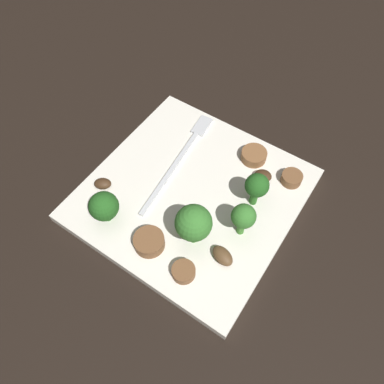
{
  "coord_description": "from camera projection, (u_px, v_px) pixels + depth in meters",
  "views": [
    {
      "loc": [
        -0.21,
        -0.14,
        0.4
      ],
      "look_at": [
        0.0,
        0.0,
        0.01
      ],
      "focal_mm": 34.46,
      "sensor_mm": 36.0,
      "label": 1
    }
  ],
  "objects": [
    {
      "name": "mushroom_1",
      "position": [
        103.0,
        184.0,
        0.46
      ],
      "size": [
        0.02,
        0.03,
        0.01
      ],
      "primitive_type": "ellipsoid",
      "rotation": [
        0.0,
        0.0,
        2.08
      ],
      "color": "#422B19",
      "rests_on": "plate"
    },
    {
      "name": "broccoli_floret_1",
      "position": [
        257.0,
        186.0,
        0.42
      ],
      "size": [
        0.03,
        0.03,
        0.05
      ],
      "color": "#296420",
      "rests_on": "plate"
    },
    {
      "name": "sausage_slice_2",
      "position": [
        148.0,
        241.0,
        0.42
      ],
      "size": [
        0.04,
        0.04,
        0.02
      ],
      "primitive_type": "cylinder",
      "rotation": [
        0.0,
        0.0,
        0.19
      ],
      "color": "brown",
      "rests_on": "plate"
    },
    {
      "name": "broccoli_floret_2",
      "position": [
        104.0,
        207.0,
        0.42
      ],
      "size": [
        0.03,
        0.03,
        0.05
      ],
      "color": "#296420",
      "rests_on": "plate"
    },
    {
      "name": "mushroom_0",
      "position": [
        263.0,
        176.0,
        0.47
      ],
      "size": [
        0.02,
        0.03,
        0.01
      ],
      "primitive_type": "ellipsoid",
      "rotation": [
        0.0,
        0.0,
        5.01
      ],
      "color": "#422B19",
      "rests_on": "plate"
    },
    {
      "name": "broccoli_floret_3",
      "position": [
        194.0,
        223.0,
        0.39
      ],
      "size": [
        0.04,
        0.04,
        0.06
      ],
      "color": "#408630",
      "rests_on": "plate"
    },
    {
      "name": "ground_plane",
      "position": [
        192.0,
        197.0,
        0.47
      ],
      "size": [
        1.4,
        1.4,
        0.0
      ],
      "primitive_type": "plane",
      "color": "black"
    },
    {
      "name": "sausage_slice_0",
      "position": [
        292.0,
        178.0,
        0.46
      ],
      "size": [
        0.03,
        0.03,
        0.01
      ],
      "primitive_type": "cylinder",
      "rotation": [
        0.0,
        0.0,
        2.81
      ],
      "color": "brown",
      "rests_on": "plate"
    },
    {
      "name": "plate",
      "position": [
        192.0,
        195.0,
        0.46
      ],
      "size": [
        0.25,
        0.25,
        0.01
      ],
      "primitive_type": "cube",
      "color": "white",
      "rests_on": "ground_plane"
    },
    {
      "name": "broccoli_floret_0",
      "position": [
        243.0,
        217.0,
        0.4
      ],
      "size": [
        0.03,
        0.03,
        0.05
      ],
      "color": "#408630",
      "rests_on": "plate"
    },
    {
      "name": "fork",
      "position": [
        182.0,
        154.0,
        0.49
      ],
      "size": [
        0.18,
        0.03,
        0.0
      ],
      "rotation": [
        0.0,
        0.0,
        0.11
      ],
      "color": "silver",
      "rests_on": "plate"
    },
    {
      "name": "sausage_slice_3",
      "position": [
        184.0,
        272.0,
        0.4
      ],
      "size": [
        0.03,
        0.03,
        0.01
      ],
      "primitive_type": "cylinder",
      "rotation": [
        0.0,
        0.0,
        2.81
      ],
      "color": "brown",
      "rests_on": "plate"
    },
    {
      "name": "mushroom_2",
      "position": [
        223.0,
        256.0,
        0.41
      ],
      "size": [
        0.02,
        0.03,
        0.01
      ],
      "primitive_type": "ellipsoid",
      "rotation": [
        0.0,
        0.0,
        4.4
      ],
      "color": "brown",
      "rests_on": "plate"
    },
    {
      "name": "sausage_slice_1",
      "position": [
        254.0,
        156.0,
        0.48
      ],
      "size": [
        0.05,
        0.05,
        0.01
      ],
      "primitive_type": "cylinder",
      "rotation": [
        0.0,
        0.0,
        0.52
      ],
      "color": "brown",
      "rests_on": "plate"
    }
  ]
}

